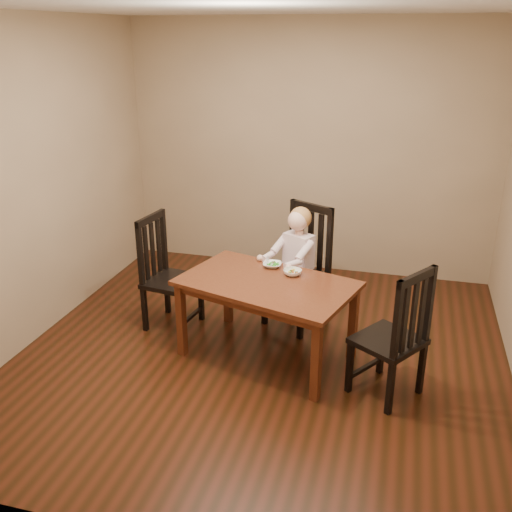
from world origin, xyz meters
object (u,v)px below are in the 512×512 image
(toddler, at_px, (297,255))
(chair_child, at_px, (300,268))
(dining_table, at_px, (267,291))
(bowl_peas, at_px, (272,265))
(chair_left, at_px, (167,274))
(chair_right, at_px, (395,337))
(bowl_veg, at_px, (292,272))

(toddler, bearing_deg, chair_child, -90.00)
(dining_table, relative_size, chair_child, 1.38)
(dining_table, height_order, bowl_peas, bowl_peas)
(dining_table, distance_m, chair_left, 1.06)
(dining_table, relative_size, chair_right, 1.48)
(chair_child, height_order, chair_left, chair_child)
(chair_left, xyz_separation_m, bowl_veg, (1.18, -0.13, 0.20))
(toddler, height_order, bowl_peas, toddler)
(chair_left, relative_size, chair_right, 1.01)
(chair_child, height_order, bowl_veg, chair_child)
(dining_table, distance_m, bowl_veg, 0.27)
(chair_child, xyz_separation_m, chair_right, (0.88, -0.98, -0.04))
(chair_left, height_order, toddler, chair_left)
(chair_left, relative_size, toddler, 1.79)
(bowl_peas, relative_size, bowl_veg, 1.03)
(chair_child, height_order, bowl_peas, chair_child)
(chair_child, distance_m, chair_left, 1.21)
(chair_left, bearing_deg, dining_table, 80.84)
(toddler, bearing_deg, chair_left, 42.35)
(chair_child, bearing_deg, chair_left, 44.33)
(chair_right, height_order, bowl_peas, chair_right)
(chair_right, bearing_deg, chair_child, 75.38)
(chair_child, xyz_separation_m, bowl_peas, (-0.18, -0.37, 0.17))
(chair_right, xyz_separation_m, bowl_veg, (-0.86, 0.48, 0.21))
(chair_right, bearing_deg, bowl_peas, 93.53)
(chair_left, distance_m, bowl_veg, 1.21)
(chair_child, height_order, toddler, chair_child)
(bowl_peas, distance_m, bowl_veg, 0.24)
(chair_child, distance_m, toddler, 0.16)
(toddler, bearing_deg, dining_table, 105.95)
(bowl_peas, bearing_deg, toddler, 64.94)
(chair_left, bearing_deg, bowl_veg, 91.67)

